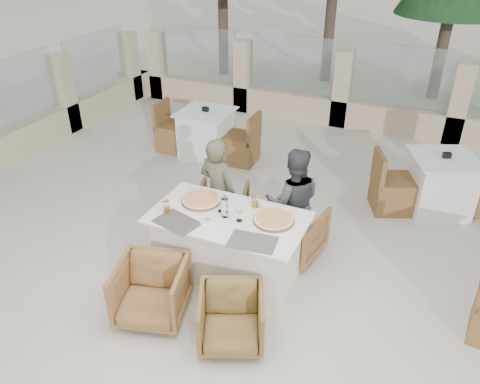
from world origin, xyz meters
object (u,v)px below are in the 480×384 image
at_px(wine_glass_near, 239,213).
at_px(armchair_far_left, 223,207).
at_px(beer_glass_right, 255,200).
at_px(armchair_far_right, 293,231).
at_px(wine_glass_centre, 221,204).
at_px(diner_right, 293,203).
at_px(armchair_near_right, 231,318).
at_px(bg_table_a, 206,134).
at_px(armchair_near_left, 152,291).
at_px(bg_table_b, 440,184).
at_px(dining_table, 228,247).
at_px(pizza_left, 201,199).
at_px(diner_left, 218,192).
at_px(beer_glass_left, 166,207).
at_px(pizza_right, 274,219).
at_px(water_bottle, 225,206).
at_px(olive_dish, 207,220).

relative_size(wine_glass_near, armchair_far_left, 0.30).
distance_m(beer_glass_right, armchair_far_left, 1.03).
bearing_deg(armchair_far_right, wine_glass_centre, 55.06).
bearing_deg(armchair_far_right, armchair_far_left, -0.03).
distance_m(wine_glass_centre, diner_right, 0.90).
distance_m(wine_glass_centre, armchair_far_right, 1.03).
relative_size(armchair_far_left, diner_right, 0.47).
xyz_separation_m(beer_glass_right, armchair_near_right, (0.24, -1.11, -0.57)).
height_order(wine_glass_centre, bg_table_a, wine_glass_centre).
relative_size(armchair_near_left, bg_table_b, 0.40).
distance_m(dining_table, bg_table_b, 3.08).
distance_m(pizza_left, diner_left, 0.45).
height_order(wine_glass_near, armchair_near_left, wine_glass_near).
xyz_separation_m(wine_glass_near, diner_right, (0.33, 0.74, -0.21)).
distance_m(wine_glass_near, beer_glass_left, 0.77).
height_order(pizza_left, diner_left, diner_left).
bearing_deg(pizza_right, water_bottle, -166.61).
relative_size(water_bottle, beer_glass_right, 1.64).
bearing_deg(dining_table, pizza_right, 12.69).
height_order(wine_glass_near, armchair_far_left, wine_glass_near).
bearing_deg(wine_glass_near, armchair_near_left, -124.76).
distance_m(pizza_left, water_bottle, 0.40).
relative_size(armchair_far_right, armchair_near_right, 1.11).
distance_m(olive_dish, armchair_near_right, 0.99).
xyz_separation_m(pizza_left, bg_table_b, (2.34, 2.23, -0.41)).
bearing_deg(armchair_near_left, wine_glass_centre, 54.88).
height_order(water_bottle, bg_table_a, water_bottle).
height_order(olive_dish, armchair_far_right, olive_dish).
bearing_deg(beer_glass_right, pizza_right, -33.49).
bearing_deg(water_bottle, dining_table, 24.41).
distance_m(armchair_near_right, bg_table_b, 3.55).
bearing_deg(diner_left, diner_right, -159.46).
bearing_deg(armchair_far_right, beer_glass_right, 59.93).
bearing_deg(pizza_right, beer_glass_right, 146.51).
distance_m(pizza_left, armchair_far_right, 1.14).
relative_size(dining_table, armchair_near_right, 2.68).
xyz_separation_m(dining_table, diner_left, (-0.40, 0.57, 0.28)).
height_order(dining_table, armchair_far_left, dining_table).
xyz_separation_m(armchair_far_left, armchair_near_right, (0.89, -1.66, -0.01)).
bearing_deg(water_bottle, wine_glass_near, -4.49).
height_order(armchair_far_right, diner_left, diner_left).
bearing_deg(bg_table_a, diner_left, -60.12).
distance_m(water_bottle, beer_glass_right, 0.37).
height_order(beer_glass_left, armchair_near_left, beer_glass_left).
bearing_deg(armchair_near_left, dining_table, 47.36).
relative_size(beer_glass_right, olive_dish, 1.38).
relative_size(wine_glass_centre, bg_table_b, 0.11).
xyz_separation_m(armchair_far_left, armchair_near_left, (0.06, -1.68, 0.02)).
xyz_separation_m(water_bottle, diner_left, (-0.37, 0.59, -0.23)).
distance_m(armchair_far_right, bg_table_b, 2.25).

